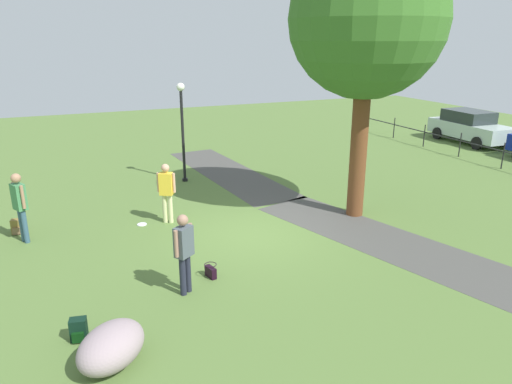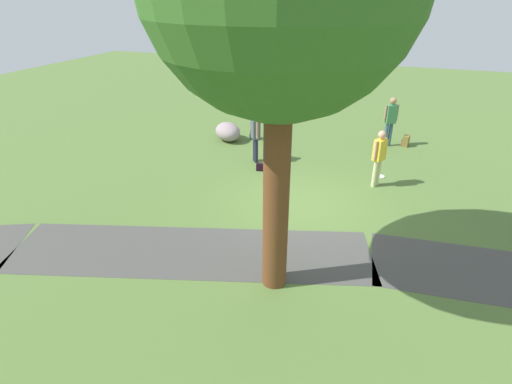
{
  "view_description": "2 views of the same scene",
  "coord_description": "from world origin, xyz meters",
  "px_view_note": "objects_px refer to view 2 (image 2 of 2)",
  "views": [
    {
      "loc": [
        10.68,
        -4.71,
        4.98
      ],
      "look_at": [
        0.21,
        -0.17,
        1.26
      ],
      "focal_mm": 33.4,
      "sensor_mm": 36.0,
      "label": 1
    },
    {
      "loc": [
        -2.01,
        9.27,
        5.24
      ],
      "look_at": [
        0.93,
        0.94,
        0.74
      ],
      "focal_mm": 28.0,
      "sensor_mm": 36.0,
      "label": 2
    }
  ],
  "objects_px": {
    "lawn_boulder": "(228,132)",
    "man_near_boulder": "(379,155)",
    "spare_backpack_on_lawn": "(406,141)",
    "woman_with_handbag": "(255,134)",
    "backpack_by_boulder": "(254,134)",
    "frisbee_on_grass": "(380,176)",
    "passerby_on_path": "(391,118)",
    "handbag_on_grass": "(261,167)"
  },
  "relations": [
    {
      "from": "woman_with_handbag",
      "to": "frisbee_on_grass",
      "type": "height_order",
      "value": "woman_with_handbag"
    },
    {
      "from": "passerby_on_path",
      "to": "woman_with_handbag",
      "type": "bearing_deg",
      "value": 36.73
    },
    {
      "from": "passerby_on_path",
      "to": "handbag_on_grass",
      "type": "distance_m",
      "value": 5.33
    },
    {
      "from": "handbag_on_grass",
      "to": "spare_backpack_on_lawn",
      "type": "height_order",
      "value": "spare_backpack_on_lawn"
    },
    {
      "from": "handbag_on_grass",
      "to": "passerby_on_path",
      "type": "bearing_deg",
      "value": -134.53
    },
    {
      "from": "man_near_boulder",
      "to": "passerby_on_path",
      "type": "xyz_separation_m",
      "value": [
        -0.13,
        -3.66,
        0.07
      ]
    },
    {
      "from": "spare_backpack_on_lawn",
      "to": "passerby_on_path",
      "type": "bearing_deg",
      "value": 16.92
    },
    {
      "from": "man_near_boulder",
      "to": "spare_backpack_on_lawn",
      "type": "bearing_deg",
      "value": -101.57
    },
    {
      "from": "man_near_boulder",
      "to": "handbag_on_grass",
      "type": "xyz_separation_m",
      "value": [
        3.55,
        0.08,
        -0.85
      ]
    },
    {
      "from": "lawn_boulder",
      "to": "man_near_boulder",
      "type": "bearing_deg",
      "value": 158.34
    },
    {
      "from": "lawn_boulder",
      "to": "handbag_on_grass",
      "type": "distance_m",
      "value": 3.2
    },
    {
      "from": "spare_backpack_on_lawn",
      "to": "handbag_on_grass",
      "type": "bearing_deg",
      "value": 42.26
    },
    {
      "from": "lawn_boulder",
      "to": "man_near_boulder",
      "type": "distance_m",
      "value": 6.18
    },
    {
      "from": "man_near_boulder",
      "to": "frisbee_on_grass",
      "type": "xyz_separation_m",
      "value": [
        -0.12,
        -0.72,
        -0.98
      ]
    },
    {
      "from": "passerby_on_path",
      "to": "frisbee_on_grass",
      "type": "height_order",
      "value": "passerby_on_path"
    },
    {
      "from": "passerby_on_path",
      "to": "frisbee_on_grass",
      "type": "distance_m",
      "value": 3.12
    },
    {
      "from": "lawn_boulder",
      "to": "backpack_by_boulder",
      "type": "distance_m",
      "value": 1.03
    },
    {
      "from": "passerby_on_path",
      "to": "handbag_on_grass",
      "type": "bearing_deg",
      "value": 45.47
    },
    {
      "from": "man_near_boulder",
      "to": "backpack_by_boulder",
      "type": "relative_size",
      "value": 4.26
    },
    {
      "from": "frisbee_on_grass",
      "to": "spare_backpack_on_lawn",
      "type": "bearing_deg",
      "value": -102.11
    },
    {
      "from": "lawn_boulder",
      "to": "woman_with_handbag",
      "type": "bearing_deg",
      "value": 135.81
    },
    {
      "from": "man_near_boulder",
      "to": "handbag_on_grass",
      "type": "bearing_deg",
      "value": 1.31
    },
    {
      "from": "woman_with_handbag",
      "to": "lawn_boulder",
      "type": "bearing_deg",
      "value": -44.19
    },
    {
      "from": "passerby_on_path",
      "to": "handbag_on_grass",
      "type": "xyz_separation_m",
      "value": [
        3.68,
        3.75,
        -0.92
      ]
    },
    {
      "from": "lawn_boulder",
      "to": "spare_backpack_on_lawn",
      "type": "bearing_deg",
      "value": -166.21
    },
    {
      "from": "handbag_on_grass",
      "to": "backpack_by_boulder",
      "type": "bearing_deg",
      "value": -65.97
    },
    {
      "from": "man_near_boulder",
      "to": "backpack_by_boulder",
      "type": "distance_m",
      "value": 5.57
    },
    {
      "from": "woman_with_handbag",
      "to": "backpack_by_boulder",
      "type": "relative_size",
      "value": 4.27
    },
    {
      "from": "woman_with_handbag",
      "to": "passerby_on_path",
      "type": "bearing_deg",
      "value": -143.27
    },
    {
      "from": "passerby_on_path",
      "to": "backpack_by_boulder",
      "type": "height_order",
      "value": "passerby_on_path"
    },
    {
      "from": "woman_with_handbag",
      "to": "backpack_by_boulder",
      "type": "bearing_deg",
      "value": -69.1
    },
    {
      "from": "passerby_on_path",
      "to": "man_near_boulder",
      "type": "bearing_deg",
      "value": 87.93
    },
    {
      "from": "lawn_boulder",
      "to": "spare_backpack_on_lawn",
      "type": "xyz_separation_m",
      "value": [
        -6.5,
        -1.6,
        -0.15
      ]
    },
    {
      "from": "lawn_boulder",
      "to": "backpack_by_boulder",
      "type": "bearing_deg",
      "value": -154.22
    },
    {
      "from": "woman_with_handbag",
      "to": "man_near_boulder",
      "type": "distance_m",
      "value": 4.03
    },
    {
      "from": "man_near_boulder",
      "to": "backpack_by_boulder",
      "type": "xyz_separation_m",
      "value": [
        4.8,
        -2.71,
        -0.8
      ]
    },
    {
      "from": "woman_with_handbag",
      "to": "spare_backpack_on_lawn",
      "type": "bearing_deg",
      "value": -145.58
    },
    {
      "from": "handbag_on_grass",
      "to": "backpack_by_boulder",
      "type": "height_order",
      "value": "backpack_by_boulder"
    },
    {
      "from": "man_near_boulder",
      "to": "passerby_on_path",
      "type": "height_order",
      "value": "passerby_on_path"
    },
    {
      "from": "spare_backpack_on_lawn",
      "to": "frisbee_on_grass",
      "type": "distance_m",
      "value": 3.22
    },
    {
      "from": "backpack_by_boulder",
      "to": "spare_backpack_on_lawn",
      "type": "distance_m",
      "value": 5.7
    },
    {
      "from": "lawn_boulder",
      "to": "frisbee_on_grass",
      "type": "bearing_deg",
      "value": 165.17
    }
  ]
}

